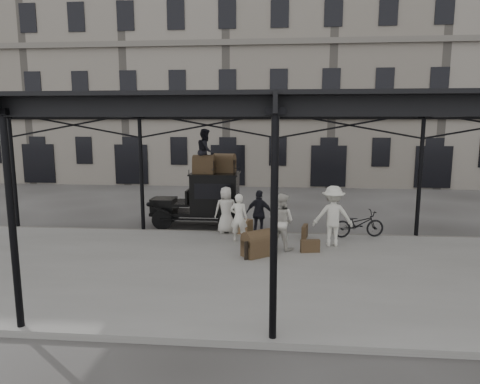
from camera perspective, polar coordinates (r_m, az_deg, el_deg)
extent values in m
plane|color=#383533|center=(13.97, 4.72, -8.04)|extent=(120.00, 120.00, 0.00)
cube|color=slate|center=(12.05, 4.64, -10.54)|extent=(28.00, 8.00, 0.15)
cylinder|color=black|center=(18.46, -27.93, 1.98)|extent=(0.14, 0.14, 4.30)
cylinder|color=black|center=(15.47, 4.90, 1.81)|extent=(0.14, 0.14, 4.30)
cylinder|color=black|center=(7.80, 4.53, -5.68)|extent=(0.14, 0.14, 4.30)
cube|color=black|center=(15.34, 5.02, 10.48)|extent=(22.00, 0.10, 0.45)
cube|color=black|center=(7.54, 4.77, 11.68)|extent=(22.00, 0.10, 0.45)
cube|color=black|center=(11.65, 4.95, 11.68)|extent=(22.50, 9.00, 0.08)
cube|color=silver|center=(11.65, 4.96, 12.03)|extent=(18.00, 7.00, 0.04)
cube|color=slate|center=(31.46, 5.22, 14.47)|extent=(64.00, 8.00, 14.00)
cylinder|color=black|center=(16.94, -10.36, -3.66)|extent=(0.80, 0.10, 0.80)
cylinder|color=black|center=(18.30, -9.16, -2.66)|extent=(0.80, 0.10, 0.80)
cylinder|color=black|center=(16.44, -1.58, -3.91)|extent=(0.80, 0.10, 0.80)
cylinder|color=black|center=(17.84, -1.03, -2.85)|extent=(0.80, 0.10, 0.80)
cube|color=black|center=(17.31, -5.75, -2.77)|extent=(3.60, 1.25, 0.12)
cube|color=black|center=(17.55, -10.10, -1.70)|extent=(0.90, 1.00, 0.55)
cube|color=black|center=(17.68, -11.57, -1.66)|extent=(0.06, 0.70, 0.55)
cube|color=black|center=(17.34, -7.55, -1.43)|extent=(0.70, 1.30, 0.10)
cube|color=black|center=(17.03, -3.31, -0.19)|extent=(1.80, 1.45, 1.55)
cube|color=black|center=(16.29, -3.70, 0.08)|extent=(1.40, 0.02, 0.60)
cube|color=black|center=(16.92, -3.34, 2.48)|extent=(1.90, 1.55, 0.06)
imported|color=silver|center=(14.42, -0.16, -3.45)|extent=(0.64, 0.46, 1.65)
imported|color=beige|center=(13.65, 5.51, -3.92)|extent=(1.09, 1.02, 1.79)
imported|color=beige|center=(15.58, -1.86, -2.38)|extent=(0.94, 0.74, 1.71)
imported|color=black|center=(15.01, 2.61, -2.91)|extent=(1.05, 0.65, 1.67)
imported|color=beige|center=(14.24, 12.28, -3.14)|extent=(1.30, 0.77, 1.98)
imported|color=black|center=(15.62, 15.53, -4.11)|extent=(1.90, 0.98, 0.95)
imported|color=black|center=(16.79, -4.60, 5.47)|extent=(0.69, 0.87, 1.72)
cube|color=brown|center=(15.65, 0.39, -4.59)|extent=(0.73, 0.66, 0.50)
cube|color=#4A3722|center=(15.17, 8.63, -5.24)|extent=(0.26, 0.62, 0.45)
cube|color=#4A3722|center=(13.57, 9.33, -7.13)|extent=(0.62, 0.27, 0.40)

